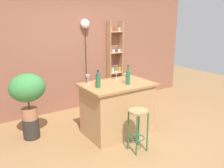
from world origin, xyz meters
TOP-DOWN VIEW (x-y plane):
  - ground at (0.00, 0.00)m, footprint 12.00×12.00m
  - back_wall at (0.00, 1.95)m, footprint 6.40×0.10m
  - kitchen_counter at (0.00, 0.30)m, footprint 1.25×0.83m
  - bar_stool at (-0.09, -0.41)m, footprint 0.30×0.30m
  - spice_shelf at (0.95, 1.79)m, footprint 0.37×0.18m
  - plant_stool at (-1.40, 0.96)m, footprint 0.29×0.29m
  - potted_plant at (-1.40, 0.96)m, footprint 0.61×0.55m
  - bottle_vinegar at (-0.30, 0.46)m, footprint 0.08×0.08m
  - bottle_sauce_amber at (0.13, 0.15)m, footprint 0.07×0.07m
  - bottle_spirits_clear at (-0.41, 0.26)m, footprint 0.08×0.08m
  - wine_glass_left at (0.16, 0.27)m, footprint 0.07×0.07m
  - wine_glass_center at (0.13, 0.52)m, footprint 0.07×0.07m
  - wine_glass_right at (-0.45, 0.56)m, footprint 0.07×0.07m
  - pendant_globe_light at (0.17, 1.84)m, footprint 0.20×0.20m

SIDE VIEW (x-z plane):
  - ground at x=0.00m, z-range 0.00..0.00m
  - plant_stool at x=-1.40m, z-range 0.00..0.37m
  - kitchen_counter at x=0.00m, z-range 0.00..0.95m
  - bar_stool at x=-0.09m, z-range 0.16..0.85m
  - potted_plant at x=-1.40m, z-range 0.49..1.30m
  - spice_shelf at x=0.95m, z-range -0.01..2.00m
  - bottle_vinegar at x=-0.30m, z-range 0.92..1.17m
  - bottle_spirits_clear at x=-0.41m, z-range 0.91..1.20m
  - wine_glass_left at x=0.16m, z-range 0.98..1.15m
  - wine_glass_center at x=0.13m, z-range 0.98..1.15m
  - wine_glass_right at x=-0.45m, z-range 0.98..1.15m
  - bottle_sauce_amber at x=0.13m, z-range 0.91..1.25m
  - back_wall at x=0.00m, z-range 0.00..2.80m
  - pendant_globe_light at x=0.17m, z-range 0.89..2.95m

